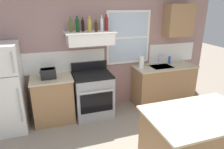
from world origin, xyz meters
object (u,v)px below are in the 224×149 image
object	(u,v)px
paper_towel_roll	(142,62)
dish_soap_bottle	(169,60)
stove_range	(93,94)
bottle_clear_tall	(102,24)
bottle_brown_stout	(96,27)
toaster	(48,73)
refrigerator	(2,89)
bottle_red_label_wine	(106,24)
kitchen_island	(195,143)
bottle_dark_green_wine	(77,25)
bottle_champagne_gold_foil	(90,25)
bottle_olive_oil_square	(71,26)
bottle_balsamic_dark	(83,26)

from	to	relation	value
paper_towel_roll	dish_soap_bottle	size ratio (longest dim) A/B	1.50
stove_range	bottle_clear_tall	xyz separation A→B (m)	(0.24, 0.09, 1.41)
paper_towel_roll	bottle_brown_stout	bearing A→B (deg)	179.12
toaster	refrigerator	bearing A→B (deg)	-177.27
bottle_red_label_wine	paper_towel_roll	world-z (taller)	bottle_red_label_wine
stove_range	kitchen_island	size ratio (longest dim) A/B	0.78
bottle_dark_green_wine	kitchen_island	bearing A→B (deg)	-59.57
toaster	bottle_champagne_gold_foil	size ratio (longest dim) A/B	1.03
toaster	bottle_olive_oil_square	size ratio (longest dim) A/B	1.06
bottle_brown_stout	bottle_champagne_gold_foil	bearing A→B (deg)	166.85
refrigerator	paper_towel_roll	bearing A→B (deg)	1.25
bottle_olive_oil_square	bottle_balsamic_dark	world-z (taller)	bottle_olive_oil_square
bottle_dark_green_wine	bottle_brown_stout	bearing A→B (deg)	-8.36
bottle_olive_oil_square	paper_towel_roll	distance (m)	1.68
toaster	bottle_brown_stout	distance (m)	1.27
toaster	dish_soap_bottle	bearing A→B (deg)	2.56
dish_soap_bottle	paper_towel_roll	bearing A→B (deg)	-172.60
bottle_olive_oil_square	kitchen_island	distance (m)	2.84
bottle_balsamic_dark	bottle_dark_green_wine	bearing A→B (deg)	-155.53
refrigerator	bottle_olive_oil_square	world-z (taller)	bottle_olive_oil_square
kitchen_island	bottle_champagne_gold_foil	bearing A→B (deg)	115.78
refrigerator	paper_towel_roll	distance (m)	2.77
bottle_balsamic_dark	kitchen_island	xyz separation A→B (m)	(1.10, -2.10, -1.40)
bottle_olive_oil_square	paper_towel_roll	xyz separation A→B (m)	(1.46, -0.09, -0.82)
bottle_dark_green_wine	bottle_balsamic_dark	bearing A→B (deg)	24.47
bottle_balsamic_dark	bottle_red_label_wine	world-z (taller)	bottle_red_label_wine
bottle_champagne_gold_foil	kitchen_island	xyz separation A→B (m)	(0.98, -2.03, -1.41)
bottle_dark_green_wine	dish_soap_bottle	distance (m)	2.28
bottle_dark_green_wine	kitchen_island	size ratio (longest dim) A/B	0.21
bottle_dark_green_wine	refrigerator	bearing A→B (deg)	-174.92
refrigerator	bottle_champagne_gold_foil	xyz separation A→B (m)	(1.65, 0.10, 1.05)
bottle_olive_oil_square	bottle_dark_green_wine	distance (m)	0.12
stove_range	kitchen_island	bearing A→B (deg)	-63.38
toaster	bottle_balsamic_dark	size ratio (longest dim) A/B	1.15
paper_towel_roll	kitchen_island	xyz separation A→B (m)	(-0.13, -1.99, -0.59)
bottle_clear_tall	dish_soap_bottle	bearing A→B (deg)	1.65
bottle_clear_tall	toaster	bearing A→B (deg)	-176.06
stove_range	kitchen_island	xyz separation A→B (m)	(0.98, -1.95, -0.01)
bottle_dark_green_wine	bottle_brown_stout	size ratio (longest dim) A/B	1.36
paper_towel_roll	stove_range	bearing A→B (deg)	-178.07
kitchen_island	paper_towel_roll	bearing A→B (deg)	86.19
bottle_brown_stout	kitchen_island	size ratio (longest dim) A/B	0.15
bottle_red_label_wine	kitchen_island	world-z (taller)	bottle_red_label_wine
stove_range	bottle_brown_stout	distance (m)	1.38
toaster	bottle_champagne_gold_foil	distance (m)	1.20
bottle_champagne_gold_foil	bottle_clear_tall	bearing A→B (deg)	2.22
paper_towel_roll	bottle_clear_tall	bearing A→B (deg)	176.53
bottle_dark_green_wine	toaster	bearing A→B (deg)	-171.85
bottle_clear_tall	kitchen_island	world-z (taller)	bottle_clear_tall
refrigerator	bottle_clear_tall	distance (m)	2.17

